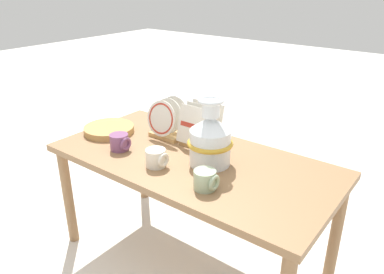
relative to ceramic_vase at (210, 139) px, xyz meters
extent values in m
plane|color=silver|center=(-0.11, 0.00, -0.76)|extent=(14.00, 14.00, 0.00)
cube|color=olive|center=(-0.11, 0.00, -0.15)|extent=(1.41, 0.70, 0.03)
cylinder|color=olive|center=(-0.76, -0.30, -0.46)|extent=(0.06, 0.06, 0.59)
cylinder|color=olive|center=(-0.76, 0.30, -0.46)|extent=(0.06, 0.06, 0.59)
cylinder|color=olive|center=(0.55, 0.30, -0.46)|extent=(0.06, 0.06, 0.59)
cylinder|color=silver|center=(0.00, 0.00, -0.04)|extent=(0.19, 0.19, 0.17)
cone|color=silver|center=(0.00, 0.00, 0.08)|extent=(0.19, 0.19, 0.07)
cylinder|color=silver|center=(0.00, 0.00, 0.15)|extent=(0.08, 0.08, 0.07)
torus|color=silver|center=(0.00, 0.00, 0.18)|extent=(0.12, 0.12, 0.02)
torus|color=gold|center=(0.00, 0.00, -0.02)|extent=(0.22, 0.22, 0.02)
cube|color=tan|center=(-0.37, 0.13, -0.12)|extent=(0.18, 0.12, 0.02)
cylinder|color=tan|center=(-0.44, 0.18, -0.08)|extent=(0.01, 0.01, 0.06)
cylinder|color=tan|center=(-0.31, 0.18, -0.08)|extent=(0.01, 0.01, 0.06)
cylinder|color=silver|center=(-0.37, 0.08, -0.01)|extent=(0.19, 0.05, 0.19)
torus|color=#B23323|center=(-0.37, 0.07, -0.01)|extent=(0.17, 0.05, 0.17)
cylinder|color=silver|center=(-0.37, 0.13, -0.01)|extent=(0.19, 0.05, 0.19)
cylinder|color=silver|center=(-0.37, 0.18, -0.01)|extent=(0.19, 0.05, 0.19)
cube|color=tan|center=(-0.16, 0.14, -0.12)|extent=(0.18, 0.12, 0.02)
cylinder|color=tan|center=(-0.23, 0.19, -0.08)|extent=(0.01, 0.01, 0.06)
cylinder|color=tan|center=(-0.10, 0.19, -0.08)|extent=(0.01, 0.01, 0.06)
cube|color=silver|center=(-0.16, 0.09, -0.01)|extent=(0.20, 0.05, 0.19)
cube|color=silver|center=(-0.16, 0.14, -0.01)|extent=(0.20, 0.05, 0.19)
cube|color=silver|center=(-0.16, 0.19, -0.01)|extent=(0.20, 0.05, 0.19)
cube|color=#B23323|center=(-0.16, 0.09, -0.01)|extent=(0.17, 0.01, 0.02)
cylinder|color=tan|center=(-0.68, -0.03, -0.13)|extent=(0.28, 0.28, 0.01)
cylinder|color=tan|center=(-0.68, -0.03, -0.12)|extent=(0.28, 0.28, 0.01)
cylinder|color=tan|center=(-0.68, -0.03, -0.11)|extent=(0.28, 0.28, 0.01)
cylinder|color=tan|center=(-0.68, -0.03, -0.10)|extent=(0.28, 0.28, 0.01)
cylinder|color=#9EB28E|center=(0.11, -0.20, -0.09)|extent=(0.10, 0.10, 0.08)
torus|color=#9EB28E|center=(0.16, -0.20, -0.09)|extent=(0.02, 0.07, 0.07)
cylinder|color=silver|center=(-0.19, -0.17, -0.09)|extent=(0.10, 0.10, 0.08)
torus|color=silver|center=(-0.14, -0.17, -0.09)|extent=(0.02, 0.07, 0.07)
cylinder|color=#7A4770|center=(-0.46, -0.15, -0.09)|extent=(0.10, 0.10, 0.08)
torus|color=#7A4770|center=(-0.41, -0.15, -0.09)|extent=(0.02, 0.07, 0.07)
camera|label=1|loc=(0.90, -1.31, 0.69)|focal=35.00mm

